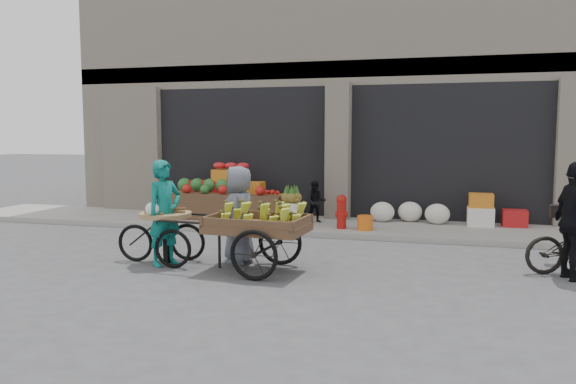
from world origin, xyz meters
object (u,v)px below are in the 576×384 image
(pineapple_bin, at_px, (291,214))
(fire_hydrant, at_px, (342,210))
(cyclist, at_px, (575,221))
(vendor_woman, at_px, (165,213))
(orange_bucket, at_px, (365,223))
(banana_cart, at_px, (254,222))
(seated_person, at_px, (316,202))
(vendor_grey, at_px, (239,215))
(tricycle_cart, at_px, (165,229))

(pineapple_bin, bearing_deg, fire_hydrant, -2.60)
(cyclist, bearing_deg, vendor_woman, 80.96)
(vendor_woman, relative_size, cyclist, 0.99)
(orange_bucket, relative_size, banana_cart, 0.12)
(orange_bucket, distance_m, cyclist, 4.35)
(fire_hydrant, bearing_deg, pineapple_bin, 177.40)
(orange_bucket, relative_size, seated_person, 0.34)
(cyclist, bearing_deg, fire_hydrant, 38.67)
(fire_hydrant, distance_m, vendor_grey, 3.23)
(tricycle_cart, bearing_deg, banana_cart, -5.90)
(pineapple_bin, xyz_separation_m, seated_person, (0.40, 0.60, 0.21))
(vendor_grey, bearing_deg, fire_hydrant, 151.19)
(vendor_grey, bearing_deg, seated_person, 165.12)
(fire_hydrant, bearing_deg, vendor_woman, -122.56)
(banana_cart, distance_m, vendor_woman, 1.51)
(pineapple_bin, distance_m, orange_bucket, 1.61)
(banana_cart, relative_size, tricycle_cart, 1.81)
(tricycle_cart, bearing_deg, seated_person, 66.67)
(seated_person, relative_size, vendor_woman, 0.55)
(banana_cart, bearing_deg, cyclist, 13.70)
(orange_bucket, relative_size, tricycle_cart, 0.22)
(banana_cart, relative_size, vendor_grey, 1.63)
(pineapple_bin, xyz_separation_m, vendor_woman, (-1.13, -3.54, 0.47))
(banana_cart, relative_size, vendor_woman, 1.53)
(pineapple_bin, bearing_deg, seated_person, 56.31)
(pineapple_bin, distance_m, banana_cart, 3.59)
(seated_person, relative_size, vendor_grey, 0.59)
(orange_bucket, bearing_deg, pineapple_bin, 176.42)
(orange_bucket, bearing_deg, fire_hydrant, 174.29)
(orange_bucket, bearing_deg, vendor_woman, -128.42)
(tricycle_cart, bearing_deg, pineapple_bin, 69.10)
(pineapple_bin, relative_size, seated_person, 0.56)
(seated_person, relative_size, cyclist, 0.54)
(fire_hydrant, xyz_separation_m, vendor_woman, (-2.23, -3.49, 0.34))
(vendor_woman, height_order, tricycle_cart, vendor_woman)
(fire_hydrant, height_order, vendor_grey, vendor_grey)
(fire_hydrant, distance_m, orange_bucket, 0.55)
(orange_bucket, xyz_separation_m, tricycle_cart, (-2.78, -3.34, 0.30))
(pineapple_bin, height_order, orange_bucket, pineapple_bin)
(seated_person, xyz_separation_m, vendor_grey, (-0.45, -3.65, 0.21))
(cyclist, bearing_deg, orange_bucket, 35.37)
(seated_person, height_order, vendor_grey, vendor_grey)
(banana_cart, bearing_deg, orange_bucket, 74.86)
(vendor_grey, distance_m, cyclist, 5.03)
(pineapple_bin, distance_m, cyclist, 5.72)
(vendor_woman, height_order, vendor_grey, vendor_woman)
(fire_hydrant, height_order, orange_bucket, fire_hydrant)
(orange_bucket, relative_size, cyclist, 0.19)
(vendor_woman, bearing_deg, fire_hydrant, -7.60)
(fire_hydrant, bearing_deg, orange_bucket, -5.71)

